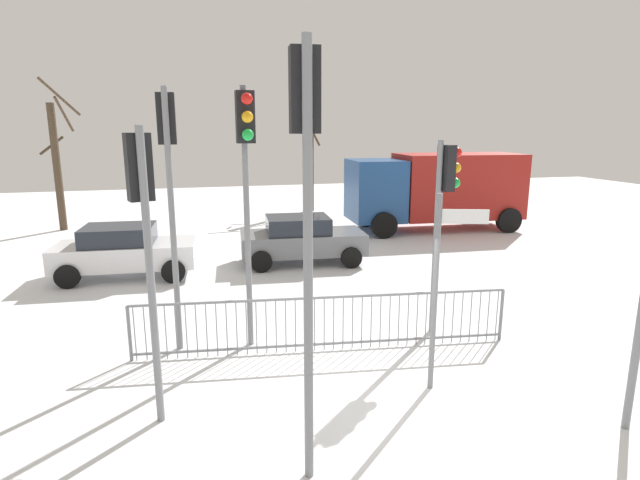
# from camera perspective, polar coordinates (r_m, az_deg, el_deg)

# --- Properties ---
(ground_plane) EXTENTS (60.00, 60.00, 0.00)m
(ground_plane) POSITION_cam_1_polar(r_m,az_deg,el_deg) (8.16, 4.76, -18.24)
(ground_plane) COLOR white
(traffic_light_rear_right) EXTENTS (0.37, 0.55, 4.20)m
(traffic_light_rear_right) POSITION_cam_1_polar(r_m,az_deg,el_deg) (7.27, -19.27, 3.21)
(traffic_light_rear_right) COLOR slate
(traffic_light_rear_right) RESTS_ON ground
(traffic_light_mid_right) EXTENTS (0.32, 0.57, 4.86)m
(traffic_light_mid_right) POSITION_cam_1_polar(r_m,az_deg,el_deg) (9.66, -16.58, 8.40)
(traffic_light_mid_right) COLOR slate
(traffic_light_mid_right) RESTS_ON ground
(traffic_light_mid_left) EXTENTS (0.56, 0.36, 3.93)m
(traffic_light_mid_left) POSITION_cam_1_polar(r_m,az_deg,el_deg) (10.39, 13.76, 5.08)
(traffic_light_mid_left) COLOR slate
(traffic_light_mid_left) RESTS_ON ground
(traffic_light_rear_left) EXTENTS (0.33, 0.57, 5.10)m
(traffic_light_rear_left) POSITION_cam_1_polar(r_m,az_deg,el_deg) (5.61, -1.63, 7.96)
(traffic_light_rear_left) COLOR slate
(traffic_light_rear_left) RESTS_ON ground
(traffic_light_foreground_left) EXTENTS (0.33, 0.57, 4.89)m
(traffic_light_foreground_left) POSITION_cam_1_polar(r_m,az_deg,el_deg) (9.29, -8.26, 8.75)
(traffic_light_foreground_left) COLOR slate
(traffic_light_foreground_left) RESTS_ON ground
(direction_sign_post) EXTENTS (0.75, 0.30, 3.20)m
(direction_sign_post) POSITION_cam_1_polar(r_m,az_deg,el_deg) (8.17, 13.22, -4.73)
(direction_sign_post) COLOR slate
(direction_sign_post) RESTS_ON ground
(pedestrian_guard_railing) EXTENTS (7.11, 0.92, 1.07)m
(pedestrian_guard_railing) POSITION_cam_1_polar(r_m,az_deg,el_deg) (9.74, 0.47, -9.24)
(pedestrian_guard_railing) COLOR slate
(pedestrian_guard_railing) RESTS_ON ground
(car_grey_mid) EXTENTS (3.92, 2.18, 1.47)m
(car_grey_mid) POSITION_cam_1_polar(r_m,az_deg,el_deg) (15.81, -2.09, 0.14)
(car_grey_mid) COLOR slate
(car_grey_mid) RESTS_ON ground
(car_white_far) EXTENTS (3.91, 2.14, 1.47)m
(car_white_far) POSITION_cam_1_polar(r_m,az_deg,el_deg) (15.36, -21.08, -1.08)
(car_white_far) COLOR silver
(car_white_far) RESTS_ON ground
(delivery_truck) EXTENTS (7.16, 3.03, 3.10)m
(delivery_truck) POSITION_cam_1_polar(r_m,az_deg,el_deg) (21.41, 12.95, 5.74)
(delivery_truck) COLOR maroon
(delivery_truck) RESTS_ON ground
(bare_tree_left) EXTENTS (1.44, 1.74, 5.43)m
(bare_tree_left) POSITION_cam_1_polar(r_m,az_deg,el_deg) (25.59, -1.13, 9.44)
(bare_tree_left) COLOR #473828
(bare_tree_left) RESTS_ON ground
(bare_tree_centre) EXTENTS (1.79, 1.80, 5.98)m
(bare_tree_centre) POSITION_cam_1_polar(r_m,az_deg,el_deg) (23.22, -27.37, 7.72)
(bare_tree_centre) COLOR #473828
(bare_tree_centre) RESTS_ON ground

